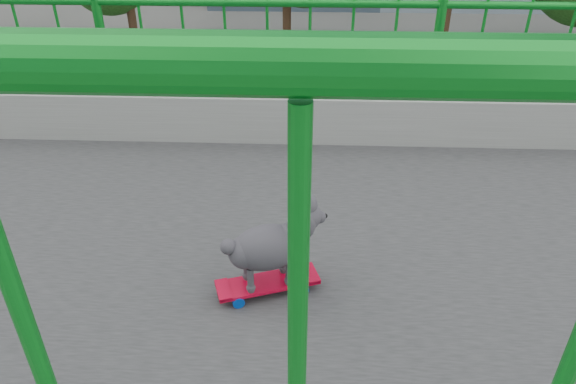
# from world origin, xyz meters

# --- Properties ---
(road) EXTENTS (18.00, 90.00, 0.02)m
(road) POSITION_xyz_m (-13.00, 0.00, 0.01)
(road) COLOR black
(road) RESTS_ON ground
(skateboard) EXTENTS (0.25, 0.44, 0.06)m
(skateboard) POSITION_xyz_m (0.08, 5.10, 7.04)
(skateboard) COLOR red
(skateboard) RESTS_ON footbridge
(poodle) EXTENTS (0.26, 0.41, 0.36)m
(poodle) POSITION_xyz_m (0.07, 5.12, 7.25)
(poodle) COLOR #323035
(poodle) RESTS_ON skateboard
(car_2) EXTENTS (2.30, 5.00, 1.39)m
(car_2) POSITION_xyz_m (-12.40, 0.90, 0.69)
(car_2) COLOR black
(car_2) RESTS_ON ground
(car_3) EXTENTS (1.87, 4.60, 1.34)m
(car_3) POSITION_xyz_m (-15.60, 1.14, 0.67)
(car_3) COLOR red
(car_3) RESTS_ON ground
(car_4) EXTENTS (1.56, 3.87, 1.32)m
(car_4) POSITION_xyz_m (-18.80, 13.80, 0.66)
(car_4) COLOR #95959A
(car_4) RESTS_ON ground
(car_5) EXTENTS (1.38, 3.97, 1.31)m
(car_5) POSITION_xyz_m (-6.00, 5.41, 0.65)
(car_5) COLOR red
(car_5) RESTS_ON ground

